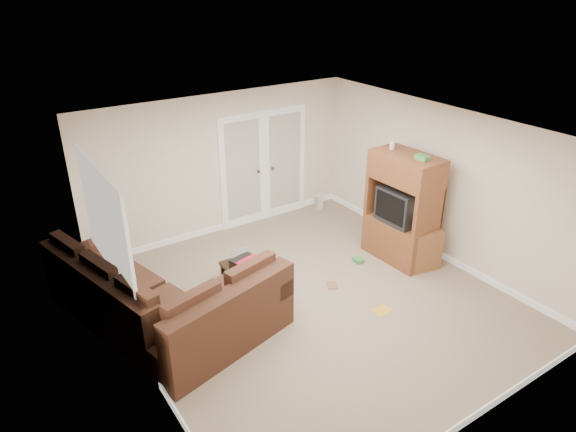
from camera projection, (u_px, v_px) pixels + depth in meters
floor at (313, 299)px, 7.45m from camera, size 5.50×5.50×0.00m
ceiling at (317, 132)px, 6.37m from camera, size 5.00×5.50×0.02m
wall_left at (132, 278)px, 5.66m from camera, size 0.02×5.50×2.50m
wall_right at (441, 184)px, 8.16m from camera, size 0.02×5.50×2.50m
wall_back at (221, 165)px, 8.98m from camera, size 5.00×0.02×2.50m
wall_front at (487, 329)px, 4.85m from camera, size 5.00×0.02×2.50m
baseboards at (313, 297)px, 7.43m from camera, size 5.00×5.50×0.10m
french_doors at (264, 167)px, 9.47m from camera, size 1.80×0.05×2.13m
window_left at (105, 220)px, 6.30m from camera, size 0.05×1.92×1.42m
sectional_sofa at (162, 306)px, 6.70m from camera, size 2.66×3.14×0.93m
coffee_table at (251, 283)px, 7.43m from camera, size 0.53×1.04×0.70m
tv_armoire at (402, 208)px, 8.18m from camera, size 0.65×1.14×1.92m
side_cabinet at (420, 243)px, 8.17m from camera, size 0.60×0.60×1.08m
space_heater at (319, 202)px, 10.19m from camera, size 0.14×0.12×0.32m
floor_magazine at (382, 310)px, 7.20m from camera, size 0.28×0.23×0.01m
floor_greenbox at (358, 260)px, 8.40m from camera, size 0.16×0.20×0.07m
floor_book at (327, 285)px, 7.77m from camera, size 0.23×0.25×0.02m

